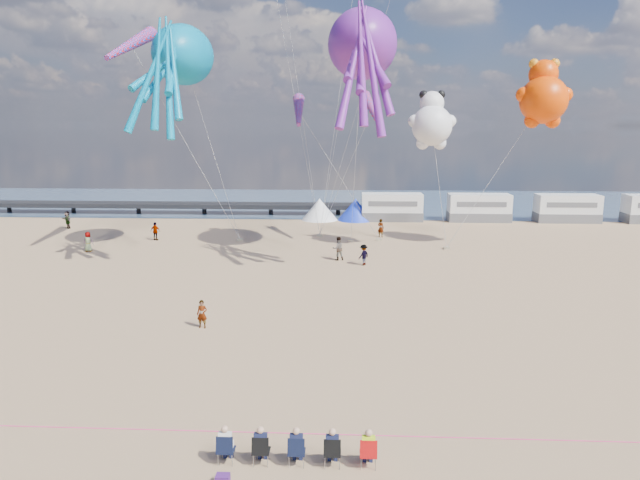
# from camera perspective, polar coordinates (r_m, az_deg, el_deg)

# --- Properties ---
(ground) EXTENTS (120.00, 120.00, 0.00)m
(ground) POSITION_cam_1_polar(r_m,az_deg,el_deg) (24.93, -0.05, -13.07)
(ground) COLOR tan
(ground) RESTS_ON ground
(water) EXTENTS (120.00, 120.00, 0.00)m
(water) POSITION_cam_1_polar(r_m,az_deg,el_deg) (78.36, 1.96, 3.81)
(water) COLOR #354C66
(water) RESTS_ON ground
(pier) EXTENTS (60.00, 3.00, 0.50)m
(pier) POSITION_cam_1_polar(r_m,az_deg,el_deg) (73.35, -20.65, 3.34)
(pier) COLOR black
(pier) RESTS_ON ground
(motorhome_0) EXTENTS (6.60, 2.50, 3.00)m
(motorhome_0) POSITION_cam_1_polar(r_m,az_deg,el_deg) (63.47, 7.20, 3.29)
(motorhome_0) COLOR silver
(motorhome_0) RESTS_ON ground
(motorhome_1) EXTENTS (6.60, 2.50, 3.00)m
(motorhome_1) POSITION_cam_1_polar(r_m,az_deg,el_deg) (64.89, 15.60, 3.14)
(motorhome_1) COLOR silver
(motorhome_1) RESTS_ON ground
(motorhome_2) EXTENTS (6.60, 2.50, 3.00)m
(motorhome_2) POSITION_cam_1_polar(r_m,az_deg,el_deg) (67.63, 23.48, 2.93)
(motorhome_2) COLOR silver
(motorhome_2) RESTS_ON ground
(tent_white) EXTENTS (4.00, 4.00, 2.40)m
(tent_white) POSITION_cam_1_polar(r_m,az_deg,el_deg) (63.40, -0.05, 3.10)
(tent_white) COLOR white
(tent_white) RESTS_ON ground
(tent_blue) EXTENTS (4.00, 4.00, 2.40)m
(tent_blue) POSITION_cam_1_polar(r_m,az_deg,el_deg) (63.33, 3.57, 3.07)
(tent_blue) COLOR #1933CC
(tent_blue) RESTS_ON ground
(spectator_row) EXTENTS (6.10, 0.90, 1.30)m
(spectator_row) POSITION_cam_1_polar(r_m,az_deg,el_deg) (18.67, -2.34, -19.82)
(spectator_row) COLOR black
(spectator_row) RESTS_ON ground
(cooler_purple) EXTENTS (0.40, 0.30, 0.32)m
(cooler_purple) POSITION_cam_1_polar(r_m,az_deg,el_deg) (18.28, -9.70, -22.56)
(cooler_purple) COLOR #481B67
(cooler_purple) RESTS_ON ground
(rope_line) EXTENTS (34.00, 0.03, 0.03)m
(rope_line) POSITION_cam_1_polar(r_m,az_deg,el_deg) (20.48, -0.79, -18.81)
(rope_line) COLOR #F2338C
(rope_line) RESTS_ON ground
(standing_person) EXTENTS (0.55, 0.38, 1.48)m
(standing_person) POSITION_cam_1_polar(r_m,az_deg,el_deg) (30.35, -11.71, -7.27)
(standing_person) COLOR tan
(standing_person) RESTS_ON ground
(beachgoer_2) EXTENTS (0.96, 0.97, 1.58)m
(beachgoer_2) POSITION_cam_1_polar(r_m,az_deg,el_deg) (42.90, 4.38, -1.49)
(beachgoer_2) COLOR #7F6659
(beachgoer_2) RESTS_ON ground
(beachgoer_3) EXTENTS (1.19, 0.84, 1.68)m
(beachgoer_3) POSITION_cam_1_polar(r_m,az_deg,el_deg) (54.21, -16.13, 0.84)
(beachgoer_3) COLOR #7F6659
(beachgoer_3) RESTS_ON ground
(beachgoer_4) EXTENTS (1.07, 0.99, 1.77)m
(beachgoer_4) POSITION_cam_1_polar(r_m,az_deg,el_deg) (63.72, -23.94, 1.87)
(beachgoer_4) COLOR #7F6659
(beachgoer_4) RESTS_ON ground
(beachgoer_5) EXTENTS (1.62, 1.28, 1.72)m
(beachgoer_5) POSITION_cam_1_polar(r_m,az_deg,el_deg) (53.96, 6.10, 1.21)
(beachgoer_5) COLOR #7F6659
(beachgoer_5) RESTS_ON ground
(beachgoer_6) EXTENTS (0.61, 0.41, 1.66)m
(beachgoer_6) POSITION_cam_1_polar(r_m,az_deg,el_deg) (51.23, -22.17, -0.15)
(beachgoer_6) COLOR #7F6659
(beachgoer_6) RESTS_ON ground
(beachgoer_7) EXTENTS (1.06, 0.88, 1.85)m
(beachgoer_7) POSITION_cam_1_polar(r_m,az_deg,el_deg) (44.39, 1.81, -0.85)
(beachgoer_7) COLOR #7F6659
(beachgoer_7) RESTS_ON ground
(sandbag_a) EXTENTS (0.50, 0.35, 0.22)m
(sandbag_a) POSITION_cam_1_polar(r_m,az_deg,el_deg) (52.52, -8.02, 0.05)
(sandbag_a) COLOR gray
(sandbag_a) RESTS_ON ground
(sandbag_b) EXTENTS (0.50, 0.35, 0.22)m
(sandbag_b) POSITION_cam_1_polar(r_m,az_deg,el_deg) (51.55, 3.10, -0.07)
(sandbag_b) COLOR gray
(sandbag_b) RESTS_ON ground
(sandbag_c) EXTENTS (0.50, 0.35, 0.22)m
(sandbag_c) POSITION_cam_1_polar(r_m,az_deg,el_deg) (49.60, 12.54, -0.78)
(sandbag_c) COLOR gray
(sandbag_c) RESTS_ON ground
(sandbag_d) EXTENTS (0.50, 0.35, 0.22)m
(sandbag_d) POSITION_cam_1_polar(r_m,az_deg,el_deg) (52.23, 5.90, 0.04)
(sandbag_d) COLOR gray
(sandbag_d) RESTS_ON ground
(sandbag_e) EXTENTS (0.50, 0.35, 0.22)m
(sandbag_e) POSITION_cam_1_polar(r_m,az_deg,el_deg) (54.01, -0.04, 0.47)
(sandbag_e) COLOR gray
(sandbag_e) RESTS_ON ground
(kite_octopus_teal) EXTENTS (5.87, 10.16, 10.91)m
(kite_octopus_teal) POSITION_cam_1_polar(r_m,az_deg,el_deg) (46.75, -13.53, 17.55)
(kite_octopus_teal) COLOR #007BA8
(kite_octopus_purple) EXTENTS (6.74, 11.01, 11.71)m
(kite_octopus_purple) POSITION_cam_1_polar(r_m,az_deg,el_deg) (44.83, 4.26, 18.93)
(kite_octopus_purple) COLOR #742395
(kite_panda) EXTENTS (3.97, 3.75, 5.48)m
(kite_panda) POSITION_cam_1_polar(r_m,az_deg,el_deg) (46.93, 11.13, 11.17)
(kite_panda) COLOR white
(kite_teddy_orange) EXTENTS (5.44, 5.25, 6.38)m
(kite_teddy_orange) POSITION_cam_1_polar(r_m,az_deg,el_deg) (49.41, 21.47, 12.90)
(kite_teddy_orange) COLOR #FF4501
(windsock_left) EXTENTS (1.83, 8.06, 7.99)m
(windsock_left) POSITION_cam_1_polar(r_m,az_deg,el_deg) (47.13, -18.42, 18.04)
(windsock_left) COLOR red
(windsock_mid) EXTENTS (1.42, 5.33, 5.26)m
(windsock_mid) POSITION_cam_1_polar(r_m,az_deg,el_deg) (48.38, -2.15, 12.76)
(windsock_mid) COLOR red
(windsock_right) EXTENTS (2.11, 5.67, 5.61)m
(windsock_right) POSITION_cam_1_polar(r_m,az_deg,el_deg) (49.31, 5.25, 12.82)
(windsock_right) COLOR red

